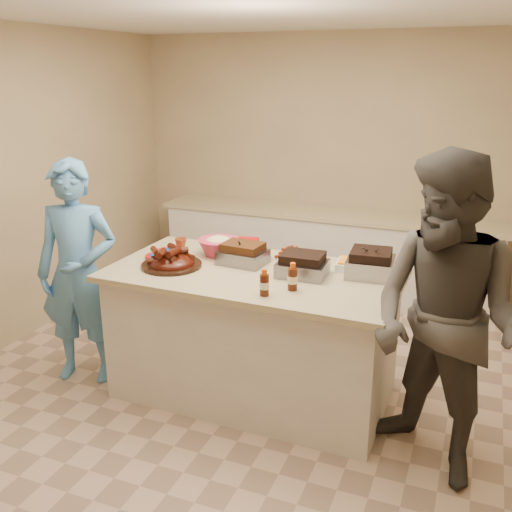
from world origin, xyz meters
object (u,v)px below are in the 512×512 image
at_px(island, 254,392).
at_px(guest_gray, 428,466).
at_px(roasting_pan, 370,276).
at_px(guest_blue, 89,375).
at_px(mustard_bottle, 242,264).
at_px(coleslaw_bowl, 219,255).
at_px(bbq_bottle_b, 292,290).
at_px(rib_platter, 172,266).
at_px(bbq_bottle_a, 264,295).
at_px(plastic_cup, 181,249).

height_order(island, guest_gray, island).
distance_m(roasting_pan, guest_blue, 2.36).
bearing_deg(island, mustard_bottle, 139.45).
xyz_separation_m(coleslaw_bowl, guest_blue, (-0.93, -0.51, -0.97)).
xyz_separation_m(bbq_bottle_b, guest_blue, (-1.68, -0.03, -0.97)).
bearing_deg(guest_blue, rib_platter, -5.28).
distance_m(roasting_pan, bbq_bottle_a, 0.82).
relative_size(rib_platter, roasting_pan, 1.39).
distance_m(coleslaw_bowl, guest_gray, 2.06).
relative_size(bbq_bottle_b, guest_blue, 0.11).
bearing_deg(guest_blue, coleslaw_bowl, 12.51).
xyz_separation_m(rib_platter, guest_gray, (1.90, -0.26, -0.97)).
xyz_separation_m(bbq_bottle_b, mustard_bottle, (-0.50, 0.35, 0.00)).
height_order(bbq_bottle_b, guest_gray, bbq_bottle_b).
distance_m(rib_platter, guest_blue, 1.22).
distance_m(guest_blue, guest_gray, 2.64).
distance_m(rib_platter, coleslaw_bowl, 0.42).
bearing_deg(roasting_pan, coleslaw_bowl, 174.32).
xyz_separation_m(coleslaw_bowl, guest_gray, (1.70, -0.63, -0.97)).
bearing_deg(island, rib_platter, -167.57).
height_order(roasting_pan, bbq_bottle_a, bbq_bottle_a).
relative_size(bbq_bottle_b, mustard_bottle, 1.69).
relative_size(roasting_pan, guest_gray, 0.16).
relative_size(bbq_bottle_b, guest_gray, 0.10).
xyz_separation_m(bbq_bottle_a, mustard_bottle, (-0.37, 0.51, 0.00)).
bearing_deg(rib_platter, plastic_cup, 109.85).
height_order(bbq_bottle_a, bbq_bottle_b, bbq_bottle_b).
relative_size(plastic_cup, guest_gray, 0.05).
bearing_deg(rib_platter, mustard_bottle, 28.24).
height_order(coleslaw_bowl, bbq_bottle_a, coleslaw_bowl).
distance_m(bbq_bottle_a, guest_blue, 1.83).
distance_m(plastic_cup, guest_blue, 1.25).
height_order(mustard_bottle, plastic_cup, mustard_bottle).
bearing_deg(guest_gray, guest_blue, -149.63).
relative_size(coleslaw_bowl, bbq_bottle_a, 1.81).
distance_m(island, roasting_pan, 1.26).
bearing_deg(roasting_pan, bbq_bottle_a, -136.24).
bearing_deg(roasting_pan, rib_platter, -170.39).
xyz_separation_m(island, rib_platter, (-0.59, -0.12, 0.97)).
distance_m(island, bbq_bottle_a, 1.07).
bearing_deg(plastic_cup, guest_blue, -137.74).
bearing_deg(rib_platter, guest_blue, -169.25).
distance_m(island, mustard_bottle, 0.98).
bearing_deg(mustard_bottle, guest_blue, -162.13).
height_order(rib_platter, guest_blue, rib_platter).
bearing_deg(island, bbq_bottle_a, -58.15).
height_order(island, plastic_cup, plastic_cup).
relative_size(rib_platter, guest_blue, 0.25).
bearing_deg(bbq_bottle_b, plastic_cup, 155.20).
bearing_deg(bbq_bottle_a, island, 120.96).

